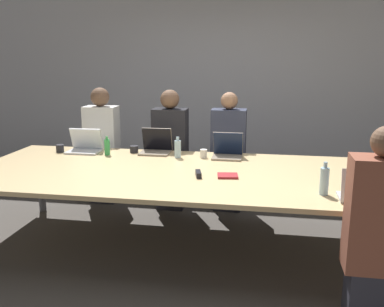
{
  "coord_description": "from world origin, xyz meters",
  "views": [
    {
      "loc": [
        0.57,
        -3.79,
        1.83
      ],
      "look_at": [
        -0.1,
        0.1,
        0.91
      ],
      "focal_mm": 40.0,
      "sensor_mm": 36.0,
      "label": 1
    }
  ],
  "objects_px": {
    "bottle_far_midleft": "(178,149)",
    "bottle_far_left": "(107,147)",
    "bottle_near_right": "(324,181)",
    "laptop_far_midleft": "(156,146)",
    "laptop_far_center": "(227,150)",
    "person_far_midleft": "(170,152)",
    "person_near_right": "(377,237)",
    "cup_far_midleft": "(134,149)",
    "stapler": "(198,174)",
    "person_far_left": "(102,147)",
    "cup_far_left": "(60,148)",
    "cup_far_center": "(204,154)",
    "laptop_far_left": "(85,145)",
    "laptop_near_right": "(365,192)",
    "person_far_center": "(228,154)"
  },
  "relations": [
    {
      "from": "person_near_right",
      "to": "cup_far_midleft",
      "type": "bearing_deg",
      "value": -38.7
    },
    {
      "from": "person_far_center",
      "to": "laptop_far_midleft",
      "type": "bearing_deg",
      "value": -152.11
    },
    {
      "from": "laptop_near_right",
      "to": "person_far_left",
      "type": "height_order",
      "value": "person_far_left"
    },
    {
      "from": "person_near_right",
      "to": "stapler",
      "type": "distance_m",
      "value": 1.6
    },
    {
      "from": "cup_far_center",
      "to": "laptop_far_midleft",
      "type": "distance_m",
      "value": 0.57
    },
    {
      "from": "bottle_near_right",
      "to": "stapler",
      "type": "relative_size",
      "value": 1.68
    },
    {
      "from": "cup_far_center",
      "to": "stapler",
      "type": "height_order",
      "value": "cup_far_center"
    },
    {
      "from": "person_far_center",
      "to": "person_far_left",
      "type": "distance_m",
      "value": 1.57
    },
    {
      "from": "laptop_near_right",
      "to": "cup_far_center",
      "type": "height_order",
      "value": "laptop_near_right"
    },
    {
      "from": "bottle_near_right",
      "to": "cup_far_left",
      "type": "distance_m",
      "value": 2.91
    },
    {
      "from": "cup_far_left",
      "to": "stapler",
      "type": "xyz_separation_m",
      "value": [
        1.67,
        -0.7,
        -0.02
      ]
    },
    {
      "from": "person_near_right",
      "to": "cup_far_center",
      "type": "xyz_separation_m",
      "value": [
        -1.37,
        1.62,
        0.12
      ]
    },
    {
      "from": "laptop_far_left",
      "to": "person_far_left",
      "type": "bearing_deg",
      "value": 90.19
    },
    {
      "from": "laptop_near_right",
      "to": "person_far_left",
      "type": "distance_m",
      "value": 3.23
    },
    {
      "from": "laptop_far_midleft",
      "to": "cup_far_midleft",
      "type": "relative_size",
      "value": 3.65
    },
    {
      "from": "person_far_center",
      "to": "laptop_far_left",
      "type": "xyz_separation_m",
      "value": [
        -1.56,
        -0.49,
        0.15
      ]
    },
    {
      "from": "laptop_far_center",
      "to": "bottle_far_left",
      "type": "distance_m",
      "value": 1.3
    },
    {
      "from": "person_far_midleft",
      "to": "cup_far_left",
      "type": "bearing_deg",
      "value": -156.97
    },
    {
      "from": "laptop_near_right",
      "to": "bottle_far_midleft",
      "type": "bearing_deg",
      "value": -34.38
    },
    {
      "from": "bottle_far_midleft",
      "to": "bottle_far_left",
      "type": "xyz_separation_m",
      "value": [
        -0.78,
        -0.01,
        -0.01
      ]
    },
    {
      "from": "laptop_far_center",
      "to": "bottle_far_left",
      "type": "height_order",
      "value": "laptop_far_center"
    },
    {
      "from": "person_far_center",
      "to": "cup_far_midleft",
      "type": "height_order",
      "value": "person_far_center"
    },
    {
      "from": "bottle_near_right",
      "to": "laptop_far_midleft",
      "type": "height_order",
      "value": "laptop_far_midleft"
    },
    {
      "from": "bottle_near_right",
      "to": "cup_far_center",
      "type": "bearing_deg",
      "value": 136.5
    },
    {
      "from": "person_far_left",
      "to": "stapler",
      "type": "height_order",
      "value": "person_far_left"
    },
    {
      "from": "person_far_midleft",
      "to": "stapler",
      "type": "bearing_deg",
      "value": -66.53
    },
    {
      "from": "bottle_near_right",
      "to": "laptop_far_midleft",
      "type": "distance_m",
      "value": 2.03
    },
    {
      "from": "laptop_far_center",
      "to": "bottle_far_left",
      "type": "xyz_separation_m",
      "value": [
        -1.3,
        -0.11,
        0.01
      ]
    },
    {
      "from": "laptop_far_midleft",
      "to": "laptop_far_left",
      "type": "relative_size",
      "value": 0.91
    },
    {
      "from": "cup_far_center",
      "to": "cup_far_midleft",
      "type": "height_order",
      "value": "cup_far_center"
    },
    {
      "from": "person_far_midleft",
      "to": "laptop_far_midleft",
      "type": "bearing_deg",
      "value": -104.22
    },
    {
      "from": "laptop_far_midleft",
      "to": "laptop_far_left",
      "type": "bearing_deg",
      "value": -174.05
    },
    {
      "from": "stapler",
      "to": "cup_far_left",
      "type": "bearing_deg",
      "value": 143.16
    },
    {
      "from": "bottle_near_right",
      "to": "cup_far_left",
      "type": "relative_size",
      "value": 3.02
    },
    {
      "from": "person_far_center",
      "to": "bottle_far_midleft",
      "type": "xyz_separation_m",
      "value": [
        -0.49,
        -0.59,
        0.17
      ]
    },
    {
      "from": "person_near_right",
      "to": "cup_far_left",
      "type": "xyz_separation_m",
      "value": [
        -2.98,
        1.61,
        0.12
      ]
    },
    {
      "from": "cup_far_left",
      "to": "stapler",
      "type": "bearing_deg",
      "value": -22.86
    },
    {
      "from": "bottle_far_midleft",
      "to": "laptop_far_left",
      "type": "relative_size",
      "value": 0.61
    },
    {
      "from": "person_far_center",
      "to": "person_far_left",
      "type": "relative_size",
      "value": 0.98
    },
    {
      "from": "cup_far_left",
      "to": "stapler",
      "type": "distance_m",
      "value": 1.81
    },
    {
      "from": "laptop_far_left",
      "to": "bottle_far_left",
      "type": "height_order",
      "value": "laptop_far_left"
    },
    {
      "from": "person_near_right",
      "to": "bottle_far_left",
      "type": "height_order",
      "value": "person_near_right"
    },
    {
      "from": "person_far_midleft",
      "to": "laptop_far_left",
      "type": "relative_size",
      "value": 3.93
    },
    {
      "from": "laptop_far_center",
      "to": "cup_far_center",
      "type": "xyz_separation_m",
      "value": [
        -0.25,
        -0.06,
        -0.03
      ]
    },
    {
      "from": "laptop_far_center",
      "to": "person_far_midleft",
      "type": "height_order",
      "value": "person_far_midleft"
    },
    {
      "from": "cup_far_center",
      "to": "person_far_midleft",
      "type": "height_order",
      "value": "person_far_midleft"
    },
    {
      "from": "cup_far_center",
      "to": "cup_far_midleft",
      "type": "bearing_deg",
      "value": 171.97
    },
    {
      "from": "person_near_right",
      "to": "cup_far_midleft",
      "type": "xyz_separation_m",
      "value": [
        -2.16,
        1.73,
        0.12
      ]
    },
    {
      "from": "bottle_near_right",
      "to": "cup_far_center",
      "type": "height_order",
      "value": "bottle_near_right"
    },
    {
      "from": "laptop_far_center",
      "to": "person_far_midleft",
      "type": "bearing_deg",
      "value": 149.47
    }
  ]
}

